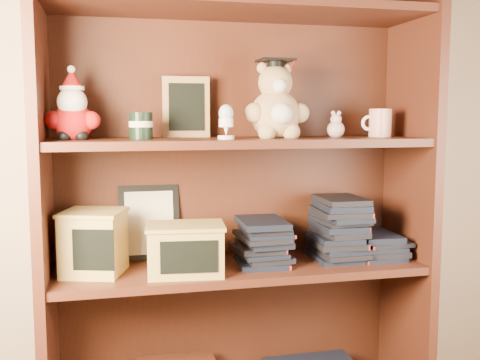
{
  "coord_description": "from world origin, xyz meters",
  "views": [
    {
      "loc": [
        -0.2,
        -0.38,
        1.02
      ],
      "look_at": [
        0.19,
        1.3,
        0.82
      ],
      "focal_mm": 42.0,
      "sensor_mm": 36.0,
      "label": 1
    }
  ],
  "objects_px": {
    "teacher_mug": "(379,123)",
    "treats_box": "(94,242)",
    "grad_teddy_bear": "(276,107)",
    "bookcase": "(236,191)"
  },
  "relations": [
    {
      "from": "grad_teddy_bear",
      "to": "teacher_mug",
      "type": "relative_size",
      "value": 2.43
    },
    {
      "from": "bookcase",
      "to": "grad_teddy_bear",
      "type": "relative_size",
      "value": 6.39
    },
    {
      "from": "bookcase",
      "to": "grad_teddy_bear",
      "type": "height_order",
      "value": "bookcase"
    },
    {
      "from": "bookcase",
      "to": "teacher_mug",
      "type": "xyz_separation_m",
      "value": [
        0.47,
        -0.05,
        0.22
      ]
    },
    {
      "from": "bookcase",
      "to": "teacher_mug",
      "type": "height_order",
      "value": "bookcase"
    },
    {
      "from": "teacher_mug",
      "to": "bookcase",
      "type": "bearing_deg",
      "value": 173.86
    },
    {
      "from": "grad_teddy_bear",
      "to": "treats_box",
      "type": "relative_size",
      "value": 1.15
    },
    {
      "from": "grad_teddy_bear",
      "to": "treats_box",
      "type": "distance_m",
      "value": 0.69
    },
    {
      "from": "teacher_mug",
      "to": "treats_box",
      "type": "distance_m",
      "value": 0.98
    },
    {
      "from": "grad_teddy_bear",
      "to": "teacher_mug",
      "type": "xyz_separation_m",
      "value": [
        0.36,
        0.01,
        -0.05
      ]
    }
  ]
}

